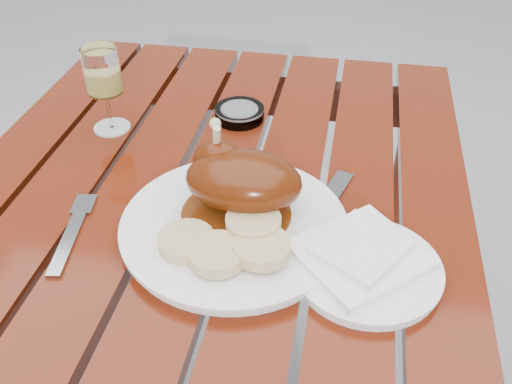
% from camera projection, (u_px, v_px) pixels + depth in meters
% --- Properties ---
extents(table, '(0.80, 1.20, 0.75)m').
position_uv_depth(table, '(208.00, 377.00, 1.05)').
color(table, maroon).
rests_on(table, ground).
extents(dinner_plate, '(0.39, 0.39, 0.02)m').
position_uv_depth(dinner_plate, '(234.00, 227.00, 0.80)').
color(dinner_plate, white).
rests_on(dinner_plate, table).
extents(roast_duck, '(0.17, 0.16, 0.12)m').
position_uv_depth(roast_duck, '(240.00, 180.00, 0.80)').
color(roast_duck, '#58250A').
rests_on(roast_duck, dinner_plate).
extents(bread_dumplings, '(0.18, 0.14, 0.03)m').
position_uv_depth(bread_dumplings, '(230.00, 241.00, 0.74)').
color(bread_dumplings, tan).
rests_on(bread_dumplings, dinner_plate).
extents(wine_glass, '(0.07, 0.07, 0.15)m').
position_uv_depth(wine_glass, '(106.00, 90.00, 0.98)').
color(wine_glass, '#F1E96D').
rests_on(wine_glass, table).
extents(side_plate, '(0.22, 0.22, 0.02)m').
position_uv_depth(side_plate, '(366.00, 269.00, 0.74)').
color(side_plate, white).
rests_on(side_plate, table).
extents(napkin, '(0.20, 0.20, 0.01)m').
position_uv_depth(napkin, '(360.00, 255.00, 0.74)').
color(napkin, white).
rests_on(napkin, side_plate).
extents(ashtray, '(0.10, 0.10, 0.02)m').
position_uv_depth(ashtray, '(239.00, 113.00, 1.05)').
color(ashtray, '#B2B7BC').
rests_on(ashtray, table).
extents(fork, '(0.04, 0.16, 0.01)m').
position_uv_depth(fork, '(70.00, 236.00, 0.80)').
color(fork, gray).
rests_on(fork, table).
extents(knife, '(0.08, 0.20, 0.01)m').
position_uv_depth(knife, '(313.00, 222.00, 0.82)').
color(knife, gray).
rests_on(knife, table).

